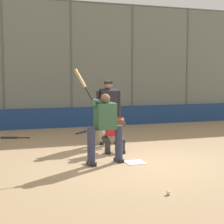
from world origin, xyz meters
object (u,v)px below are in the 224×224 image
catcher_behind_plate (114,130)px  batter_at_plate (105,126)px  umpire_home (108,110)px  baseball_loose (169,193)px  spare_bat_third_base_side (11,138)px  spare_bat_near_backstop (84,132)px

catcher_behind_plate → batter_at_plate: bearing=68.8°
umpire_home → catcher_behind_plate: bearing=81.7°
batter_at_plate → baseball_loose: batter_at_plate is taller
catcher_behind_plate → spare_bat_third_base_side: (2.32, -2.98, -0.53)m
spare_bat_third_base_side → baseball_loose: size_ratio=11.63×
batter_at_plate → catcher_behind_plate: bearing=-129.6°
baseball_loose → spare_bat_near_backstop: bearing=-93.3°
umpire_home → baseball_loose: (0.51, 4.64, -0.93)m
catcher_behind_plate → spare_bat_third_base_side: size_ratio=1.27×
batter_at_plate → spare_bat_near_backstop: batter_at_plate is taller
catcher_behind_plate → baseball_loose: 3.58m
baseball_loose → umpire_home: bearing=-96.3°
spare_bat_third_base_side → baseball_loose: bearing=128.0°
umpire_home → spare_bat_third_base_side: size_ratio=2.08×
spare_bat_near_backstop → spare_bat_third_base_side: same height
spare_bat_near_backstop → spare_bat_third_base_side: bearing=145.5°
spare_bat_near_backstop → batter_at_plate: bearing=-144.5°
spare_bat_third_base_side → catcher_behind_plate: bearing=148.5°
batter_at_plate → catcher_behind_plate: 1.31m
batter_at_plate → baseball_loose: 2.55m
batter_at_plate → spare_bat_third_base_side: bearing=-78.8°
batter_at_plate → spare_bat_near_backstop: size_ratio=3.38×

